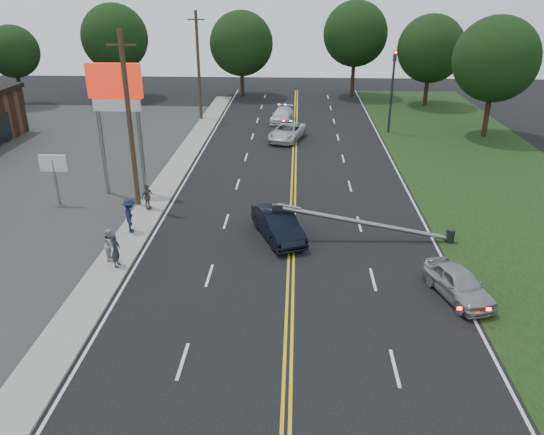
# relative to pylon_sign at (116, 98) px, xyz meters

# --- Properties ---
(ground) EXTENTS (120.00, 120.00, 0.00)m
(ground) POSITION_rel_pylon_sign_xyz_m (10.50, -14.00, -6.00)
(ground) COLOR black
(ground) RESTS_ON ground
(sidewalk) EXTENTS (1.80, 70.00, 0.12)m
(sidewalk) POSITION_rel_pylon_sign_xyz_m (2.10, -4.00, -5.94)
(sidewalk) COLOR gray
(sidewalk) RESTS_ON ground
(grass_verge) EXTENTS (12.00, 80.00, 0.01)m
(grass_verge) POSITION_rel_pylon_sign_xyz_m (24.00, -4.00, -5.99)
(grass_verge) COLOR black
(grass_verge) RESTS_ON ground
(centerline_yellow) EXTENTS (0.36, 80.00, 0.00)m
(centerline_yellow) POSITION_rel_pylon_sign_xyz_m (10.50, -4.00, -5.99)
(centerline_yellow) COLOR gold
(centerline_yellow) RESTS_ON ground
(pylon_sign) EXTENTS (3.20, 0.35, 8.00)m
(pylon_sign) POSITION_rel_pylon_sign_xyz_m (0.00, 0.00, 0.00)
(pylon_sign) COLOR gray
(pylon_sign) RESTS_ON ground
(small_sign) EXTENTS (1.60, 0.14, 3.10)m
(small_sign) POSITION_rel_pylon_sign_xyz_m (-3.50, -2.00, -3.66)
(small_sign) COLOR gray
(small_sign) RESTS_ON ground
(traffic_signal) EXTENTS (0.28, 0.41, 7.05)m
(traffic_signal) POSITION_rel_pylon_sign_xyz_m (18.80, 16.00, -1.79)
(traffic_signal) COLOR #2D2D30
(traffic_signal) RESTS_ON ground
(fallen_streetlight) EXTENTS (9.36, 0.44, 1.91)m
(fallen_streetlight) POSITION_rel_pylon_sign_xyz_m (14.69, -6.00, -5.08)
(fallen_streetlight) COLOR #2D2D30
(fallen_streetlight) RESTS_ON ground
(utility_pole_mid) EXTENTS (1.60, 0.28, 10.00)m
(utility_pole_mid) POSITION_rel_pylon_sign_xyz_m (1.30, -2.00, -0.91)
(utility_pole_mid) COLOR #382619
(utility_pole_mid) RESTS_ON ground
(utility_pole_far) EXTENTS (1.60, 0.28, 10.00)m
(utility_pole_far) POSITION_rel_pylon_sign_xyz_m (1.30, 20.00, -0.91)
(utility_pole_far) COLOR #382619
(utility_pole_far) RESTS_ON ground
(tree_4) EXTENTS (5.40, 5.40, 8.35)m
(tree_4) POSITION_rel_pylon_sign_xyz_m (-19.34, 25.75, -0.36)
(tree_4) COLOR black
(tree_4) RESTS_ON ground
(tree_5) EXTENTS (7.35, 7.35, 10.34)m
(tree_5) POSITION_rel_pylon_sign_xyz_m (-9.92, 30.51, 0.66)
(tree_5) COLOR black
(tree_5) RESTS_ON ground
(tree_6) EXTENTS (7.21, 7.21, 9.56)m
(tree_6) POSITION_rel_pylon_sign_xyz_m (4.14, 31.96, -0.05)
(tree_6) COLOR black
(tree_6) RESTS_ON ground
(tree_7) EXTENTS (7.25, 7.25, 10.62)m
(tree_7) POSITION_rel_pylon_sign_xyz_m (17.04, 32.64, 0.99)
(tree_7) COLOR black
(tree_7) RESTS_ON ground
(tree_8) EXTENTS (7.02, 7.02, 9.43)m
(tree_8) POSITION_rel_pylon_sign_xyz_m (24.56, 28.00, -0.09)
(tree_8) COLOR black
(tree_8) RESTS_ON ground
(tree_9) EXTENTS (6.96, 6.96, 9.97)m
(tree_9) POSITION_rel_pylon_sign_xyz_m (26.88, 15.08, 0.49)
(tree_9) COLOR black
(tree_9) RESTS_ON ground
(crashed_sedan) EXTENTS (3.16, 4.82, 1.50)m
(crashed_sedan) POSITION_rel_pylon_sign_xyz_m (9.78, -5.91, -5.25)
(crashed_sedan) COLOR black
(crashed_sedan) RESTS_ON ground
(waiting_sedan) EXTENTS (2.64, 4.12, 1.31)m
(waiting_sedan) POSITION_rel_pylon_sign_xyz_m (17.56, -11.26, -5.34)
(waiting_sedan) COLOR #9B9DA2
(waiting_sedan) RESTS_ON ground
(emergency_a) EXTENTS (3.47, 5.33, 1.36)m
(emergency_a) POSITION_rel_pylon_sign_xyz_m (9.83, 13.06, -5.31)
(emergency_a) COLOR silver
(emergency_a) RESTS_ON ground
(emergency_b) EXTENTS (2.37, 4.61, 1.28)m
(emergency_b) POSITION_rel_pylon_sign_xyz_m (9.20, 19.55, -5.36)
(emergency_b) COLOR silver
(emergency_b) RESTS_ON ground
(bystander_a) EXTENTS (0.42, 0.61, 1.65)m
(bystander_a) POSITION_rel_pylon_sign_xyz_m (2.43, -9.51, -5.05)
(bystander_a) COLOR #292A32
(bystander_a) RESTS_ON sidewalk
(bystander_b) EXTENTS (0.64, 0.79, 1.55)m
(bystander_b) POSITION_rel_pylon_sign_xyz_m (1.97, -8.83, -5.10)
(bystander_b) COLOR #A9A9AD
(bystander_b) RESTS_ON sidewalk
(bystander_c) EXTENTS (0.99, 1.34, 1.85)m
(bystander_c) POSITION_rel_pylon_sign_xyz_m (2.01, -5.78, -4.95)
(bystander_c) COLOR #171D3B
(bystander_c) RESTS_ON sidewalk
(bystander_d) EXTENTS (0.71, 0.97, 1.53)m
(bystander_d) POSITION_rel_pylon_sign_xyz_m (2.08, -2.69, -5.11)
(bystander_d) COLOR #63544F
(bystander_d) RESTS_ON sidewalk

